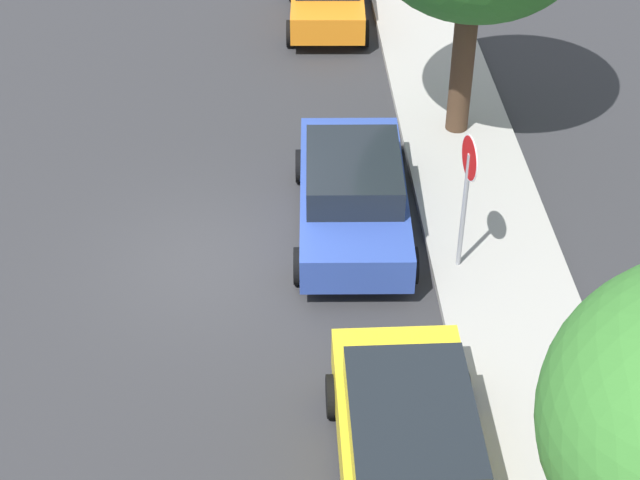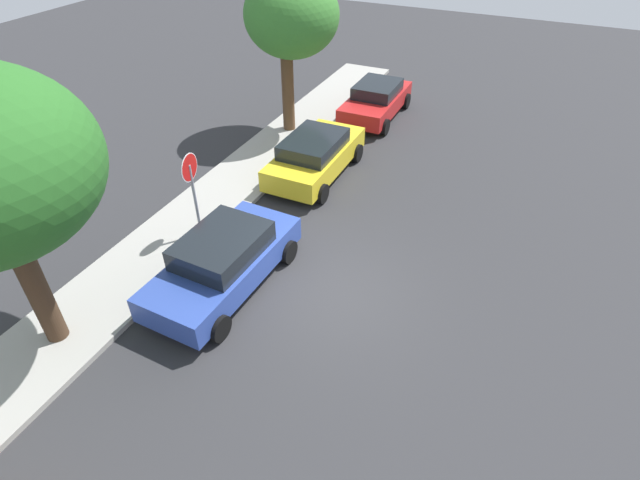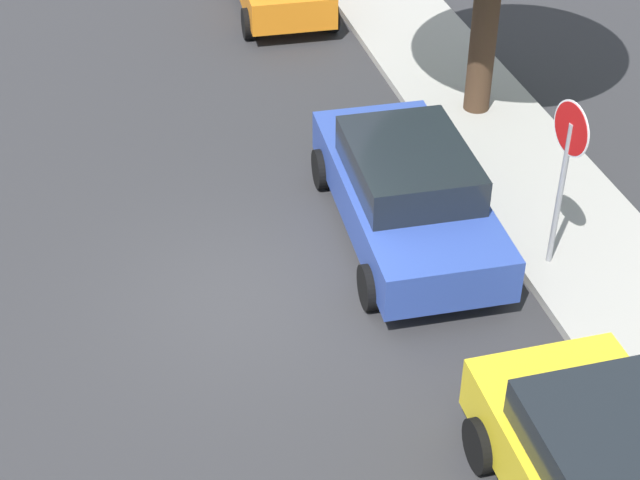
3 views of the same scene
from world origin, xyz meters
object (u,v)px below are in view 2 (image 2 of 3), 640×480
object	(u,v)px
parked_car_yellow	(315,155)
fire_hydrant	(293,143)
street_tree_mid_block	(291,17)
stop_sign	(192,183)
parked_car_red	(376,100)
parked_car_blue	(224,261)

from	to	relation	value
parked_car_yellow	fire_hydrant	distance (m)	1.92
street_tree_mid_block	parked_car_yellow	bearing A→B (deg)	-141.97
fire_hydrant	street_tree_mid_block	bearing A→B (deg)	24.46
stop_sign	fire_hydrant	world-z (taller)	stop_sign
fire_hydrant	parked_car_yellow	bearing A→B (deg)	-128.78
parked_car_red	fire_hydrant	world-z (taller)	parked_car_red
parked_car_yellow	street_tree_mid_block	xyz separation A→B (m)	(2.83, 2.22, 3.50)
stop_sign	fire_hydrant	distance (m)	5.96
parked_car_blue	fire_hydrant	world-z (taller)	parked_car_blue
parked_car_yellow	street_tree_mid_block	distance (m)	5.02
parked_car_red	parked_car_blue	bearing A→B (deg)	-179.67
parked_car_blue	parked_car_red	size ratio (longest dim) A/B	1.08
stop_sign	parked_car_red	bearing A→B (deg)	-9.36
parked_car_blue	street_tree_mid_block	world-z (taller)	street_tree_mid_block
parked_car_yellow	street_tree_mid_block	bearing A→B (deg)	38.03
parked_car_blue	street_tree_mid_block	bearing A→B (deg)	15.95
stop_sign	parked_car_red	size ratio (longest dim) A/B	0.63
stop_sign	parked_car_blue	world-z (taller)	stop_sign
parked_car_yellow	stop_sign	bearing A→B (deg)	162.74
stop_sign	parked_car_yellow	xyz separation A→B (m)	(4.60, -1.43, -1.08)
parked_car_yellow	fire_hydrant	size ratio (longest dim) A/B	6.13
street_tree_mid_block	parked_car_blue	bearing A→B (deg)	-164.05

